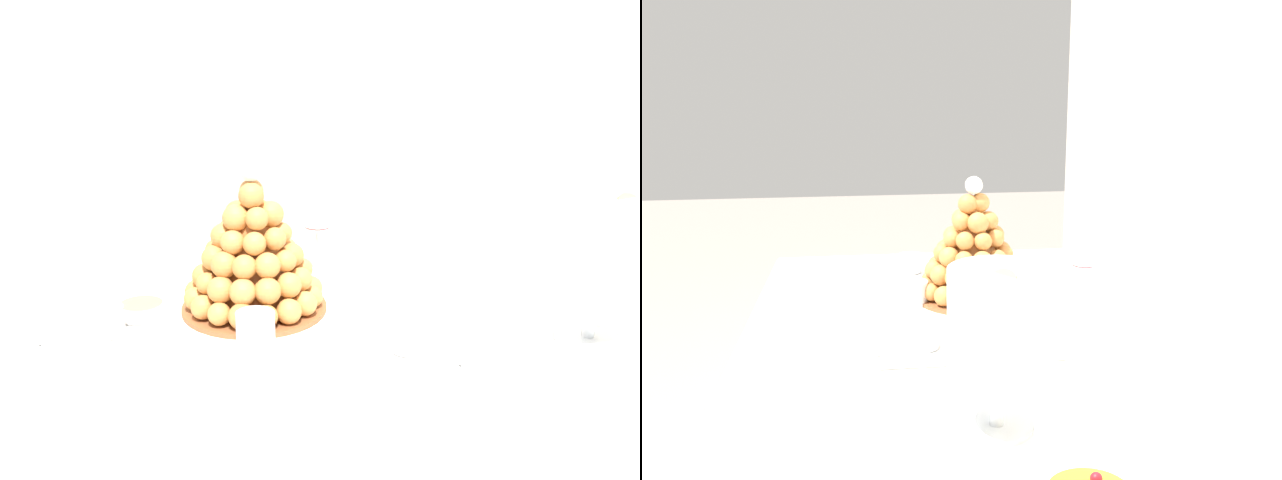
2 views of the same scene
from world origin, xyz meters
The scene contains 9 objects.
buffet_table centered at (0.00, 0.00, 0.69)m, with size 1.34×0.90×0.78m.
serving_tray centered at (-0.23, -0.03, 0.79)m, with size 0.62×0.34×0.02m.
croquembouche centered at (-0.26, 0.01, 0.89)m, with size 0.25×0.25×0.26m.
dessert_cup_left centered at (-0.47, -0.11, 0.81)m, with size 0.05×0.05×0.05m.
dessert_cup_mid_left centered at (-0.23, -0.12, 0.81)m, with size 0.06×0.06×0.05m.
dessert_cup_centre centered at (0.01, -0.12, 0.82)m, with size 0.06×0.06×0.05m.
creme_brulee_ramekin centered at (-0.44, -0.03, 0.80)m, with size 0.08×0.08×0.02m.
macaron_goblet centered at (0.29, -0.03, 0.94)m, with size 0.14×0.14×0.25m.
wine_glass centered at (-0.17, 0.23, 0.90)m, with size 0.07×0.07×0.15m.
Camera 2 is at (1.16, -0.20, 1.27)m, focal length 39.18 mm.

